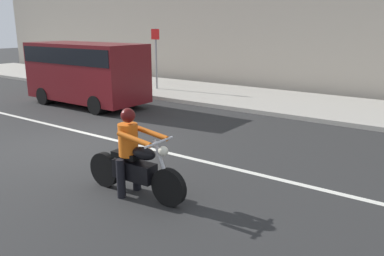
% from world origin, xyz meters
% --- Properties ---
extents(ground_plane, '(80.00, 80.00, 0.00)m').
position_xyz_m(ground_plane, '(0.00, 0.00, 0.00)').
color(ground_plane, '#2A2A2A').
extents(sidewalk_slab, '(40.00, 4.40, 0.14)m').
position_xyz_m(sidewalk_slab, '(0.00, 8.00, 0.07)').
color(sidewalk_slab, '#A8A399').
rests_on(sidewalk_slab, ground_plane).
extents(lane_marking_stripe, '(18.00, 0.14, 0.01)m').
position_xyz_m(lane_marking_stripe, '(-0.51, 0.90, 0.00)').
color(lane_marking_stripe, silver).
rests_on(lane_marking_stripe, ground_plane).
extents(motorcycle_with_rider_orange_stripe, '(2.13, 0.70, 1.56)m').
position_xyz_m(motorcycle_with_rider_orange_stripe, '(3.32, -1.24, 0.64)').
color(motorcycle_with_rider_orange_stripe, black).
rests_on(motorcycle_with_rider_orange_stripe, ground_plane).
extents(parked_van_maroon, '(4.68, 1.96, 2.26)m').
position_xyz_m(parked_van_maroon, '(-3.61, 3.51, 1.31)').
color(parked_van_maroon, maroon).
rests_on(parked_van_maroon, ground_plane).
extents(street_sign_post, '(0.44, 0.08, 2.61)m').
position_xyz_m(street_sign_post, '(-3.52, 7.31, 1.72)').
color(street_sign_post, gray).
rests_on(street_sign_post, sidewalk_slab).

